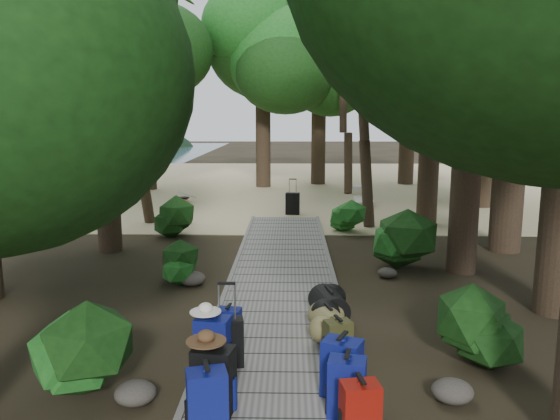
# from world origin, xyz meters

# --- Properties ---
(ground) EXTENTS (120.00, 120.00, 0.00)m
(ground) POSITION_xyz_m (0.00, 0.00, 0.00)
(ground) COLOR #312818
(ground) RESTS_ON ground
(sand_beach) EXTENTS (40.00, 22.00, 0.02)m
(sand_beach) POSITION_xyz_m (0.00, 16.00, 0.01)
(sand_beach) COLOR tan
(sand_beach) RESTS_ON ground
(boardwalk) EXTENTS (2.00, 12.00, 0.12)m
(boardwalk) POSITION_xyz_m (0.00, 1.00, 0.06)
(boardwalk) COLOR gray
(boardwalk) RESTS_ON ground
(backpack_left_a) EXTENTS (0.43, 0.35, 0.70)m
(backpack_left_a) POSITION_xyz_m (-0.63, -4.27, 0.47)
(backpack_left_a) COLOR navy
(backpack_left_a) RESTS_ON boardwalk
(backpack_left_b) EXTENTS (0.45, 0.36, 0.75)m
(backpack_left_b) POSITION_xyz_m (-0.62, -3.87, 0.50)
(backpack_left_b) COLOR black
(backpack_left_b) RESTS_ON boardwalk
(backpack_left_c) EXTENTS (0.44, 0.35, 0.73)m
(backpack_left_c) POSITION_xyz_m (-0.75, -2.99, 0.49)
(backpack_left_c) COLOR navy
(backpack_left_c) RESTS_ON boardwalk
(backpack_left_d) EXTENTS (0.35, 0.28, 0.48)m
(backpack_left_d) POSITION_xyz_m (-0.67, -2.07, 0.36)
(backpack_left_d) COLOR navy
(backpack_left_d) RESTS_ON boardwalk
(backpack_right_a) EXTENTS (0.38, 0.30, 0.62)m
(backpack_right_a) POSITION_xyz_m (0.79, -4.35, 0.43)
(backpack_right_a) COLOR #8D0A01
(backpack_right_a) RESTS_ON boardwalk
(backpack_right_b) EXTENTS (0.41, 0.33, 0.66)m
(backpack_right_b) POSITION_xyz_m (0.72, -3.92, 0.45)
(backpack_right_b) COLOR navy
(backpack_right_b) RESTS_ON boardwalk
(backpack_right_c) EXTENTS (0.48, 0.43, 0.69)m
(backpack_right_c) POSITION_xyz_m (0.70, -3.52, 0.46)
(backpack_right_c) COLOR navy
(backpack_right_c) RESTS_ON boardwalk
(backpack_right_d) EXTENTS (0.38, 0.32, 0.50)m
(backpack_right_d) POSITION_xyz_m (0.75, -2.52, 0.37)
(backpack_right_d) COLOR #363518
(backpack_right_d) RESTS_ON boardwalk
(duffel_right_khaki) EXTENTS (0.54, 0.68, 0.39)m
(duffel_right_khaki) POSITION_xyz_m (0.66, -1.89, 0.32)
(duffel_right_khaki) COLOR olive
(duffel_right_khaki) RESTS_ON boardwalk
(duffel_right_black) EXTENTS (0.59, 0.80, 0.45)m
(duffel_right_black) POSITION_xyz_m (0.72, -1.34, 0.35)
(duffel_right_black) COLOR black
(duffel_right_black) RESTS_ON boardwalk
(suitcase_on_boardwalk) EXTENTS (0.41, 0.27, 0.59)m
(suitcase_on_boardwalk) POSITION_xyz_m (-0.60, -2.84, 0.41)
(suitcase_on_boardwalk) COLOR black
(suitcase_on_boardwalk) RESTS_ON boardwalk
(lone_suitcase_on_sand) EXTENTS (0.46, 0.29, 0.68)m
(lone_suitcase_on_sand) POSITION_xyz_m (0.22, 8.05, 0.36)
(lone_suitcase_on_sand) COLOR black
(lone_suitcase_on_sand) RESTS_ON sand_beach
(hat_brown) EXTENTS (0.40, 0.40, 0.12)m
(hat_brown) POSITION_xyz_m (-0.69, -3.87, 0.93)
(hat_brown) COLOR #51351E
(hat_brown) RESTS_ON backpack_left_b
(hat_white) EXTENTS (0.36, 0.36, 0.12)m
(hat_white) POSITION_xyz_m (-0.83, -3.01, 0.92)
(hat_white) COLOR silver
(hat_white) RESTS_ON backpack_left_c
(kayak) EXTENTS (0.99, 2.89, 0.28)m
(kayak) POSITION_xyz_m (-3.67, 10.25, 0.16)
(kayak) COLOR #AA2F0E
(kayak) RESTS_ON sand_beach
(sun_lounger) EXTENTS (0.77, 2.01, 0.64)m
(sun_lounger) POSITION_xyz_m (2.72, 9.91, 0.34)
(sun_lounger) COLOR silver
(sun_lounger) RESTS_ON sand_beach
(tree_right_c) EXTENTS (4.71, 4.71, 8.15)m
(tree_right_c) POSITION_xyz_m (3.58, 1.69, 4.07)
(tree_right_c) COLOR black
(tree_right_c) RESTS_ON ground
(tree_right_d) EXTENTS (5.60, 5.60, 10.27)m
(tree_right_d) POSITION_xyz_m (5.13, 3.48, 5.13)
(tree_right_d) COLOR black
(tree_right_d) RESTS_ON ground
(tree_right_e) EXTENTS (4.60, 4.60, 8.29)m
(tree_right_e) POSITION_xyz_m (4.08, 6.57, 4.14)
(tree_right_e) COLOR black
(tree_right_e) RESTS_ON ground
(tree_right_f) EXTENTS (5.43, 5.43, 9.70)m
(tree_right_f) POSITION_xyz_m (6.72, 9.70, 4.85)
(tree_right_f) COLOR black
(tree_right_f) RESTS_ON ground
(tree_left_c) EXTENTS (4.46, 4.46, 7.75)m
(tree_left_c) POSITION_xyz_m (-4.03, 3.28, 3.88)
(tree_left_c) COLOR black
(tree_left_c) RESTS_ON ground
(tree_back_a) EXTENTS (5.33, 5.33, 9.22)m
(tree_back_a) POSITION_xyz_m (-1.05, 14.97, 4.61)
(tree_back_a) COLOR black
(tree_back_a) RESTS_ON ground
(tree_back_b) EXTENTS (5.21, 5.21, 9.30)m
(tree_back_b) POSITION_xyz_m (1.42, 16.07, 4.65)
(tree_back_b) COLOR black
(tree_back_b) RESTS_ON ground
(tree_back_c) EXTENTS (5.56, 5.56, 10.02)m
(tree_back_c) POSITION_xyz_m (5.47, 16.16, 5.01)
(tree_back_c) COLOR black
(tree_back_c) RESTS_ON ground
(tree_back_d) EXTENTS (4.99, 4.99, 8.32)m
(tree_back_d) POSITION_xyz_m (-5.85, 14.01, 4.16)
(tree_back_d) COLOR black
(tree_back_d) RESTS_ON ground
(palm_right_a) EXTENTS (4.29, 4.29, 7.31)m
(palm_right_a) POSITION_xyz_m (2.50, 6.42, 3.65)
(palm_right_a) COLOR #193E11
(palm_right_a) RESTS_ON ground
(palm_right_b) EXTENTS (4.65, 4.65, 8.99)m
(palm_right_b) POSITION_xyz_m (5.37, 11.52, 4.49)
(palm_right_b) COLOR #193E11
(palm_right_b) RESTS_ON ground
(palm_right_c) EXTENTS (4.61, 4.61, 7.34)m
(palm_right_c) POSITION_xyz_m (2.74, 13.08, 3.67)
(palm_right_c) COLOR #193E11
(palm_right_c) RESTS_ON ground
(palm_left_a) EXTENTS (4.19, 4.19, 6.66)m
(palm_left_a) POSITION_xyz_m (-4.21, 6.58, 3.33)
(palm_left_a) COLOR #193E11
(palm_left_a) RESTS_ON ground
(rock_left_a) EXTENTS (0.46, 0.41, 0.25)m
(rock_left_a) POSITION_xyz_m (-1.53, -3.54, 0.13)
(rock_left_a) COLOR #4C473F
(rock_left_a) RESTS_ON ground
(rock_left_b) EXTENTS (0.35, 0.32, 0.19)m
(rock_left_b) POSITION_xyz_m (-2.40, -2.35, 0.10)
(rock_left_b) COLOR #4C473F
(rock_left_b) RESTS_ON ground
(rock_left_c) EXTENTS (0.49, 0.44, 0.27)m
(rock_left_c) POSITION_xyz_m (-1.66, 0.68, 0.13)
(rock_left_c) COLOR #4C473F
(rock_left_c) RESTS_ON ground
(rock_left_d) EXTENTS (0.26, 0.24, 0.15)m
(rock_left_d) POSITION_xyz_m (-2.57, 2.79, 0.07)
(rock_left_d) COLOR #4C473F
(rock_left_d) RESTS_ON ground
(rock_right_a) EXTENTS (0.46, 0.41, 0.25)m
(rock_right_a) POSITION_xyz_m (1.92, -3.43, 0.13)
(rock_right_a) COLOR #4C473F
(rock_right_a) RESTS_ON ground
(rock_right_b) EXTENTS (0.50, 0.45, 0.28)m
(rock_right_b) POSITION_xyz_m (2.76, -1.55, 0.14)
(rock_right_b) COLOR #4C473F
(rock_right_b) RESTS_ON ground
(rock_right_c) EXTENTS (0.37, 0.33, 0.20)m
(rock_right_c) POSITION_xyz_m (2.03, 1.23, 0.10)
(rock_right_c) COLOR #4C473F
(rock_right_c) RESTS_ON ground
(rock_right_d) EXTENTS (0.62, 0.56, 0.34)m
(rock_right_d) POSITION_xyz_m (2.66, 4.42, 0.17)
(rock_right_d) COLOR #4C473F
(rock_right_d) RESTS_ON ground
(shrub_left_a) EXTENTS (1.11, 1.11, 1.00)m
(shrub_left_a) POSITION_xyz_m (-2.13, -3.34, 0.50)
(shrub_left_a) COLOR #164917
(shrub_left_a) RESTS_ON ground
(shrub_left_b) EXTENTS (0.78, 0.78, 0.70)m
(shrub_left_b) POSITION_xyz_m (-2.05, 0.86, 0.35)
(shrub_left_b) COLOR #164917
(shrub_left_b) RESTS_ON ground
(shrub_left_c) EXTENTS (1.04, 1.04, 0.93)m
(shrub_left_c) POSITION_xyz_m (-2.81, 4.97, 0.47)
(shrub_left_c) COLOR #164917
(shrub_left_c) RESTS_ON ground
(shrub_right_a) EXTENTS (0.98, 0.98, 0.88)m
(shrub_right_a) POSITION_xyz_m (2.54, -2.36, 0.44)
(shrub_right_a) COLOR #164917
(shrub_right_a) RESTS_ON ground
(shrub_right_b) EXTENTS (1.35, 1.35, 1.22)m
(shrub_right_b) POSITION_xyz_m (2.44, 1.95, 0.61)
(shrub_right_b) COLOR #164917
(shrub_right_b) RESTS_ON ground
(shrub_right_c) EXTENTS (0.87, 0.87, 0.79)m
(shrub_right_c) POSITION_xyz_m (1.69, 5.41, 0.39)
(shrub_right_c) COLOR #164917
(shrub_right_c) RESTS_ON ground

